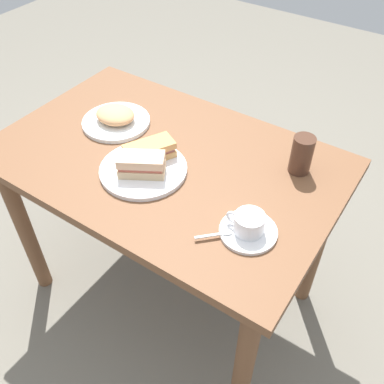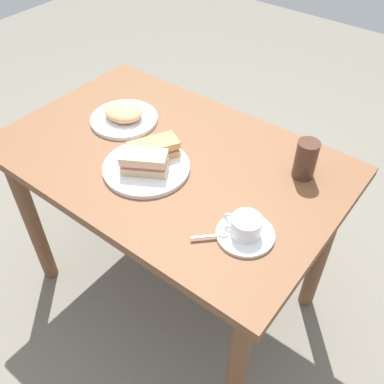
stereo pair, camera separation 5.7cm
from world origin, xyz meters
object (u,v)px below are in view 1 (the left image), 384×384
(sandwich_front, at_px, (141,164))
(drinking_glass, at_px, (302,155))
(coffee_saucer, at_px, (248,231))
(side_plate, at_px, (116,122))
(dining_table, at_px, (166,184))
(spoon, at_px, (220,234))
(coffee_cup, at_px, (249,223))
(sandwich_back, at_px, (150,151))
(sandwich_plate, at_px, (143,170))

(sandwich_front, distance_m, drinking_glass, 0.46)
(coffee_saucer, relative_size, side_plate, 0.66)
(dining_table, bearing_deg, drinking_glass, -154.89)
(sandwich_front, relative_size, spoon, 1.90)
(coffee_saucer, xyz_separation_m, coffee_cup, (0.00, 0.00, 0.03))
(sandwich_front, height_order, sandwich_back, sandwich_front)
(sandwich_back, height_order, drinking_glass, drinking_glass)
(sandwich_back, height_order, coffee_cup, sandwich_back)
(sandwich_plate, height_order, side_plate, same)
(sandwich_plate, relative_size, sandwich_back, 1.59)
(spoon, bearing_deg, coffee_saucer, -135.01)
(sandwich_plate, distance_m, sandwich_front, 0.04)
(coffee_saucer, bearing_deg, sandwich_front, -3.21)
(dining_table, xyz_separation_m, sandwich_front, (0.00, 0.11, 0.16))
(sandwich_front, relative_size, coffee_saucer, 0.99)
(drinking_glass, bearing_deg, spoon, 80.52)
(coffee_saucer, xyz_separation_m, drinking_glass, (-0.01, -0.30, 0.05))
(sandwich_plate, xyz_separation_m, sandwich_front, (-0.01, 0.02, 0.04))
(side_plate, relative_size, drinking_glass, 1.92)
(dining_table, distance_m, side_plate, 0.28)
(dining_table, xyz_separation_m, drinking_glass, (-0.37, -0.17, 0.17))
(spoon, height_order, drinking_glass, drinking_glass)
(sandwich_back, height_order, coffee_saucer, sandwich_back)
(side_plate, bearing_deg, drinking_glass, -168.96)
(side_plate, bearing_deg, coffee_saucer, 163.27)
(coffee_cup, relative_size, spoon, 1.32)
(spoon, bearing_deg, coffee_cup, -134.21)
(coffee_saucer, relative_size, coffee_cup, 1.46)
(sandwich_plate, bearing_deg, side_plate, -31.73)
(spoon, xyz_separation_m, side_plate, (0.55, -0.23, -0.01))
(side_plate, xyz_separation_m, drinking_glass, (-0.61, -0.12, 0.05))
(coffee_cup, bearing_deg, spoon, 45.79)
(dining_table, xyz_separation_m, sandwich_plate, (0.01, 0.09, 0.12))
(sandwich_front, bearing_deg, sandwich_back, -72.42)
(sandwich_front, distance_m, coffee_saucer, 0.37)
(spoon, relative_size, side_plate, 0.34)
(sandwich_back, bearing_deg, spoon, 157.19)
(sandwich_back, height_order, spoon, sandwich_back)
(dining_table, distance_m, coffee_cup, 0.41)
(sandwich_front, height_order, side_plate, sandwich_front)
(sandwich_front, xyz_separation_m, coffee_cup, (-0.36, 0.02, -0.01))
(spoon, bearing_deg, sandwich_front, -13.21)
(sandwich_back, bearing_deg, coffee_saucer, 167.24)
(sandwich_plate, bearing_deg, drinking_glass, -145.47)
(spoon, xyz_separation_m, drinking_glass, (-0.06, -0.35, 0.05))
(dining_table, xyz_separation_m, sandwich_back, (0.02, 0.04, 0.15))
(sandwich_plate, height_order, sandwich_back, sandwich_back)
(sandwich_plate, xyz_separation_m, spoon, (-0.32, 0.09, 0.01))
(sandwich_plate, bearing_deg, sandwich_back, -76.61)
(sandwich_back, xyz_separation_m, coffee_saucer, (-0.38, 0.09, -0.04))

